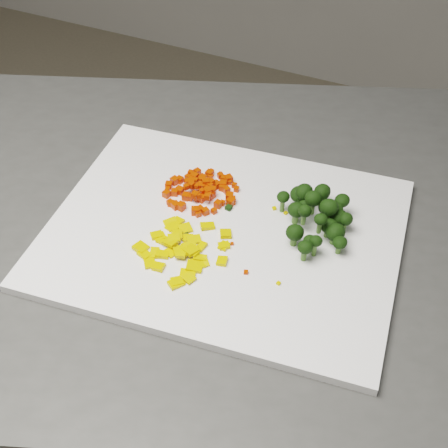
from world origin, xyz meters
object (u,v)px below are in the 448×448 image
at_px(counter_block, 204,389).
at_px(carrot_pile, 202,187).
at_px(pepper_pile, 185,245).
at_px(broccoli_pile, 311,214).
at_px(cutting_board, 224,233).

xyz_separation_m(counter_block, carrot_pile, (-0.00, 0.03, 0.48)).
bearing_deg(pepper_pile, counter_block, 105.94).
height_order(carrot_pile, broccoli_pile, broccoli_pile).
height_order(counter_block, broccoli_pile, broccoli_pile).
bearing_deg(cutting_board, counter_block, 156.69).
xyz_separation_m(carrot_pile, pepper_pile, (0.03, -0.10, -0.01)).
bearing_deg(pepper_pile, broccoli_pile, 37.27).
bearing_deg(broccoli_pile, counter_block, -171.11).
bearing_deg(broccoli_pile, cutting_board, -155.56).
bearing_deg(broccoli_pile, carrot_pile, 178.65).
relative_size(counter_block, pepper_pile, 8.43).
distance_m(carrot_pile, pepper_pile, 0.11).
bearing_deg(carrot_pile, cutting_board, -41.72).
bearing_deg(counter_block, cutting_board, -23.31).
relative_size(cutting_board, broccoli_pile, 3.75).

